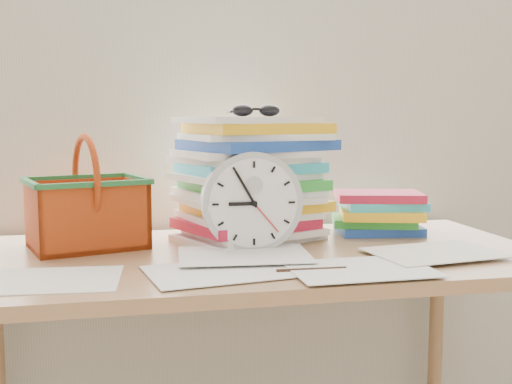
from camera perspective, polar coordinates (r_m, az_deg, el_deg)
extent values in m
cube|color=silver|center=(1.93, -2.79, 14.92)|extent=(4.00, 0.04, 2.70)
cube|color=beige|center=(1.90, -2.68, 13.52)|extent=(2.40, 0.01, 2.50)
cube|color=#9C7249|center=(1.55, -0.25, -5.89)|extent=(1.40, 0.70, 0.03)
cylinder|color=#9C7249|center=(2.15, 15.67, -12.95)|extent=(0.04, 0.04, 0.72)
cylinder|color=#B4B4B5|center=(1.54, -0.39, -0.88)|extent=(0.24, 0.05, 0.24)
cylinder|color=black|center=(1.36, 4.95, -6.92)|extent=(0.15, 0.02, 0.01)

